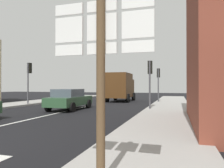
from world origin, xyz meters
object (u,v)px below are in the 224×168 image
at_px(sedan_far, 69,99).
at_px(delivery_truck, 121,86).
at_px(traffic_light_far_right, 158,77).
at_px(traffic_light_near_left, 29,74).
at_px(route_sign_post, 101,66).
at_px(traffic_light_near_right, 150,74).

relative_size(sedan_far, delivery_truck, 0.84).
relative_size(traffic_light_far_right, traffic_light_near_left, 0.93).
relative_size(route_sign_post, traffic_light_near_left, 0.86).
bearing_deg(traffic_light_far_right, traffic_light_near_right, -90.00).
bearing_deg(traffic_light_near_right, route_sign_post, -86.86).
xyz_separation_m(sedan_far, route_sign_post, (6.18, -10.64, 1.24)).
distance_m(sedan_far, traffic_light_near_left, 5.88).
relative_size(traffic_light_far_right, traffic_light_near_right, 1.00).
height_order(route_sign_post, traffic_light_near_left, traffic_light_near_left).
bearing_deg(traffic_light_near_left, delivery_truck, 47.44).
bearing_deg(traffic_light_near_left, route_sign_post, -48.76).
xyz_separation_m(delivery_truck, traffic_light_far_right, (4.16, -1.01, 0.89)).
relative_size(route_sign_post, traffic_light_far_right, 0.93).
xyz_separation_m(delivery_truck, traffic_light_near_right, (4.16, -8.00, 0.88)).
xyz_separation_m(sedan_far, traffic_light_far_right, (5.53, 8.21, 1.78)).
height_order(route_sign_post, traffic_light_near_right, traffic_light_near_right).
height_order(sedan_far, traffic_light_near_left, traffic_light_near_left).
bearing_deg(route_sign_post, traffic_light_near_left, 131.24).
xyz_separation_m(traffic_light_near_right, traffic_light_near_left, (-10.60, 0.98, 0.21)).
relative_size(sedan_far, traffic_light_near_left, 1.13).
bearing_deg(delivery_truck, traffic_light_near_right, -62.54).
bearing_deg(traffic_light_near_right, traffic_light_near_left, 174.74).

